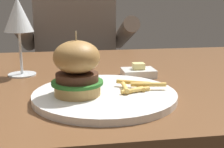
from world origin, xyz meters
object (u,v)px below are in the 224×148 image
object	(u,v)px
main_plate	(105,95)
wine_glass	(18,17)
burger_sandwich	(77,68)
butter_dish	(138,72)
diner_person	(76,77)

from	to	relation	value
main_plate	wine_glass	bearing A→B (deg)	129.39
burger_sandwich	butter_dish	distance (m)	0.25
main_plate	butter_dish	world-z (taller)	butter_dish
burger_sandwich	diner_person	world-z (taller)	diner_person
main_plate	diner_person	xyz separation A→B (m)	(-0.02, 0.88, -0.18)
burger_sandwich	diner_person	xyz separation A→B (m)	(0.04, 0.88, -0.24)
wine_glass	burger_sandwich	bearing A→B (deg)	-60.66
butter_dish	burger_sandwich	bearing A→B (deg)	-133.74
main_plate	butter_dish	size ratio (longest dim) A/B	3.46
burger_sandwich	butter_dish	bearing A→B (deg)	46.26
main_plate	burger_sandwich	world-z (taller)	burger_sandwich
main_plate	diner_person	distance (m)	0.90
main_plate	burger_sandwich	bearing A→B (deg)	-171.95
wine_glass	butter_dish	size ratio (longest dim) A/B	2.40
diner_person	burger_sandwich	bearing A→B (deg)	-92.41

